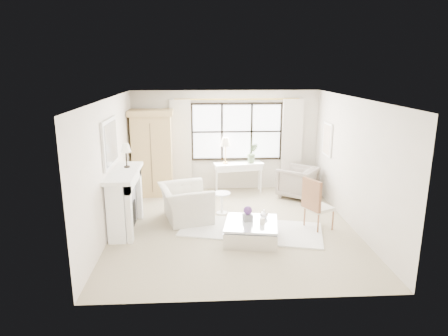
{
  "coord_description": "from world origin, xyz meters",
  "views": [
    {
      "loc": [
        -0.65,
        -7.89,
        3.32
      ],
      "look_at": [
        -0.19,
        0.2,
        1.24
      ],
      "focal_mm": 32.0,
      "sensor_mm": 36.0,
      "label": 1
    }
  ],
  "objects": [
    {
      "name": "curtain_right",
      "position": [
        1.8,
        2.65,
        1.24
      ],
      "size": [
        0.55,
        0.1,
        2.47
      ],
      "primitive_type": "cube",
      "color": "beige",
      "rests_on": "ground"
    },
    {
      "name": "art_frame",
      "position": [
        2.47,
        1.7,
        1.55
      ],
      "size": [
        0.04,
        0.62,
        0.82
      ],
      "primitive_type": "cube",
      "color": "white",
      "rests_on": "wall_right"
    },
    {
      "name": "ceiling",
      "position": [
        0.0,
        0.0,
        2.7
      ],
      "size": [
        5.5,
        5.5,
        0.0
      ],
      "primitive_type": "plane",
      "rotation": [
        3.14,
        0.0,
        0.0
      ],
      "color": "white",
      "rests_on": "ground"
    },
    {
      "name": "club_armchair",
      "position": [
        -1.02,
        0.46,
        0.39
      ],
      "size": [
        1.31,
        1.42,
        0.77
      ],
      "primitive_type": "imported",
      "rotation": [
        0.0,
        0.0,
        1.83
      ],
      "color": "beige",
      "rests_on": "floor"
    },
    {
      "name": "french_chair",
      "position": [
        1.75,
        -0.2,
        0.31
      ],
      "size": [
        0.65,
        0.64,
        1.08
      ],
      "rotation": [
        0.0,
        0.0,
        2.02
      ],
      "color": "#93603D",
      "rests_on": "floor"
    },
    {
      "name": "wall_back",
      "position": [
        0.0,
        2.75,
        1.35
      ],
      "size": [
        5.0,
        0.0,
        5.0
      ],
      "primitive_type": "plane",
      "rotation": [
        1.57,
        0.0,
        0.0
      ],
      "color": "beige",
      "rests_on": "ground"
    },
    {
      "name": "mirror_frame",
      "position": [
        -2.47,
        0.0,
        1.84
      ],
      "size": [
        0.05,
        1.15,
        0.95
      ],
      "primitive_type": "cube",
      "color": "silver",
      "rests_on": "wall_left"
    },
    {
      "name": "window_frame",
      "position": [
        0.3,
        2.72,
        1.6
      ],
      "size": [
        2.5,
        0.04,
        1.5
      ],
      "primitive_type": null,
      "color": "black",
      "rests_on": "wall_back"
    },
    {
      "name": "console_lamp",
      "position": [
        -0.03,
        2.44,
        1.36
      ],
      "size": [
        0.28,
        0.28,
        0.69
      ],
      "color": "#C29143",
      "rests_on": "console_table"
    },
    {
      "name": "planter_box",
      "position": [
        0.23,
        -0.62,
        0.44
      ],
      "size": [
        0.2,
        0.2,
        0.13
      ],
      "primitive_type": "cube",
      "rotation": [
        0.0,
        0.0,
        0.18
      ],
      "color": "slate",
      "rests_on": "coffee_table"
    },
    {
      "name": "curtain_rod",
      "position": [
        0.3,
        2.67,
        2.47
      ],
      "size": [
        3.3,
        0.04,
        0.04
      ],
      "primitive_type": "cylinder",
      "rotation": [
        0.0,
        1.57,
        0.0
      ],
      "color": "gold",
      "rests_on": "wall_back"
    },
    {
      "name": "wall_right",
      "position": [
        2.5,
        0.0,
        1.35
      ],
      "size": [
        0.0,
        5.5,
        5.5
      ],
      "primitive_type": "plane",
      "rotation": [
        1.57,
        0.0,
        -1.57
      ],
      "color": "beige",
      "rests_on": "ground"
    },
    {
      "name": "wall_left",
      "position": [
        -2.5,
        0.0,
        1.35
      ],
      "size": [
        0.0,
        5.5,
        5.5
      ],
      "primitive_type": "plane",
      "rotation": [
        1.57,
        0.0,
        1.57
      ],
      "color": "white",
      "rests_on": "ground"
    },
    {
      "name": "coffee_vase",
      "position": [
        0.57,
        -0.49,
        0.46
      ],
      "size": [
        0.18,
        0.18,
        0.17
      ],
      "primitive_type": "imported",
      "rotation": [
        0.0,
        0.0,
        0.15
      ],
      "color": "white",
      "rests_on": "coffee_table"
    },
    {
      "name": "coffee_table",
      "position": [
        0.29,
        -0.71,
        0.18
      ],
      "size": [
        1.15,
        1.15,
        0.38
      ],
      "rotation": [
        0.0,
        0.0,
        -0.16
      ],
      "color": "silver",
      "rests_on": "floor"
    },
    {
      "name": "planter_flowers",
      "position": [
        0.23,
        -0.62,
        0.59
      ],
      "size": [
        0.17,
        0.17,
        0.17
      ],
      "primitive_type": "sphere",
      "color": "#562E73",
      "rests_on": "planter_box"
    },
    {
      "name": "rug_right",
      "position": [
        0.9,
        -0.4,
        0.02
      ],
      "size": [
        1.99,
        1.67,
        0.03
      ],
      "primitive_type": "cube",
      "rotation": [
        0.0,
        0.0,
        -0.24
      ],
      "color": "white",
      "rests_on": "floor"
    },
    {
      "name": "art_canvas",
      "position": [
        2.45,
        1.7,
        1.55
      ],
      "size": [
        0.01,
        0.52,
        0.72
      ],
      "primitive_type": "cube",
      "color": "beige",
      "rests_on": "wall_right"
    },
    {
      "name": "window_pane",
      "position": [
        0.3,
        2.73,
        1.6
      ],
      "size": [
        2.4,
        0.02,
        1.5
      ],
      "primitive_type": "cube",
      "color": "white",
      "rests_on": "wall_back"
    },
    {
      "name": "fireplace",
      "position": [
        -2.27,
        0.0,
        0.65
      ],
      "size": [
        0.58,
        1.66,
        1.26
      ],
      "color": "white",
      "rests_on": "ground"
    },
    {
      "name": "mantel_lamp",
      "position": [
        -2.22,
        0.3,
        1.65
      ],
      "size": [
        0.22,
        0.22,
        0.51
      ],
      "color": "black",
      "rests_on": "fireplace"
    },
    {
      "name": "side_table",
      "position": [
        -0.21,
        0.79,
        0.33
      ],
      "size": [
        0.4,
        0.4,
        0.51
      ],
      "color": "white",
      "rests_on": "floor"
    },
    {
      "name": "orchid_plant",
      "position": [
        0.69,
        2.43,
        1.07
      ],
      "size": [
        0.3,
        0.25,
        0.53
      ],
      "primitive_type": "imported",
      "rotation": [
        0.0,
        0.0,
        0.05
      ],
      "color": "#546B47",
      "rests_on": "console_table"
    },
    {
      "name": "floor",
      "position": [
        0.0,
        0.0,
        0.0
      ],
      "size": [
        5.5,
        5.5,
        0.0
      ],
      "primitive_type": "plane",
      "color": "tan",
      "rests_on": "ground"
    },
    {
      "name": "rug_left",
      "position": [
        -0.22,
        -0.08,
        0.02
      ],
      "size": [
        1.95,
        1.6,
        0.03
      ],
      "primitive_type": "cube",
      "rotation": [
        0.0,
        0.0,
        -0.26
      ],
      "color": "white",
      "rests_on": "floor"
    },
    {
      "name": "wall_front",
      "position": [
        0.0,
        -2.75,
        1.35
      ],
      "size": [
        5.0,
        0.0,
        5.0
      ],
      "primitive_type": "plane",
      "rotation": [
        -1.57,
        0.0,
        0.0
      ],
      "color": "silver",
      "rests_on": "ground"
    },
    {
      "name": "wingback_chair",
      "position": [
        1.82,
        1.9,
        0.4
      ],
      "size": [
        1.22,
        1.21,
        0.8
      ],
      "primitive_type": "imported",
      "rotation": [
        0.0,
        0.0,
        -2.22
      ],
      "color": "gray",
      "rests_on": "floor"
    },
    {
      "name": "pillar_candle",
      "position": [
        0.49,
        -0.81,
        0.44
      ],
      "size": [
        0.1,
        0.1,
        0.12
      ],
      "primitive_type": "cylinder",
      "color": "white",
      "rests_on": "coffee_table"
    },
    {
      "name": "curtain_left",
      "position": [
        -1.2,
        2.65,
        1.24
      ],
      "size": [
        0.55,
        0.1,
        2.47
      ],
      "primitive_type": "cube",
      "color": "beige",
      "rests_on": "ground"
    },
    {
      "name": "console_table",
      "position": [
        0.33,
        2.43,
        0.4
      ],
      "size": [
        1.35,
        0.65,
        0.8
      ],
      "rotation": [
        0.0,
        0.0,
        0.16
      ],
      "color": "white",
      "rests_on": "floor"
    },
    {
      "name": "armoire",
      "position": [
        -1.93,
        2.32,
        1.14
      ],
      "size": [
        1.14,
        0.73,
        2.24
      ],
      "rotation": [
        0.0,
        0.0,
        0.03
      ],
      "color": "tan",
      "rests_on": "floor"
    },
    {
      "name": "mirror_glass",
      "position": [
        -2.44,
        0.0,
        1.84
      ],
      "size": [
        0.02,
        1.0,
        0.8
      ],
      "primitive_type": "cube",
      "color": "silver",
      "rests_on": "wall_left"
    }
  ]
}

